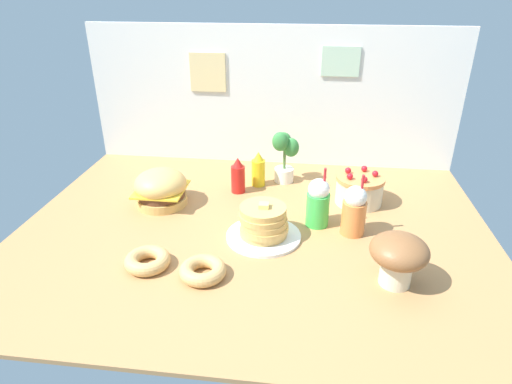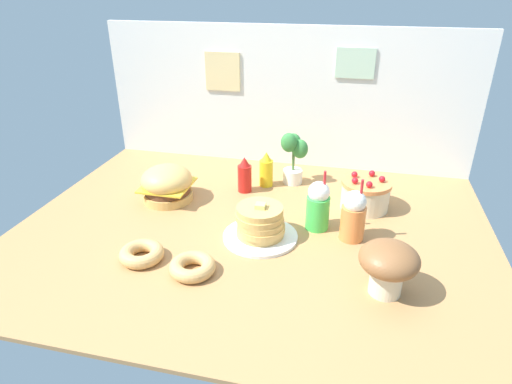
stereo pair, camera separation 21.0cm
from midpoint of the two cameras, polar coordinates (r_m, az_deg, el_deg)
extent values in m
cube|color=#B27F4C|center=(2.24, -3.05, -5.18)|extent=(2.41, 1.86, 0.02)
cube|color=silver|center=(2.91, -0.07, 12.27)|extent=(2.41, 0.03, 0.90)
cube|color=beige|center=(2.94, -8.46, 15.23)|extent=(0.23, 0.01, 0.25)
cube|color=#B2D1B2|center=(2.82, 8.87, 16.53)|extent=(0.23, 0.01, 0.18)
cylinder|color=#DBA859|center=(2.54, -14.53, -1.08)|extent=(0.28, 0.28, 0.05)
cylinder|color=#59331E|center=(2.52, -14.64, -0.20)|extent=(0.26, 0.26, 0.04)
cube|color=yellow|center=(2.51, -14.70, 0.30)|extent=(0.27, 0.27, 0.01)
ellipsoid|color=#E5B260|center=(2.50, -14.79, 1.00)|extent=(0.29, 0.29, 0.16)
cylinder|color=white|center=(2.16, -1.79, -5.85)|extent=(0.37, 0.37, 0.02)
cylinder|color=#E0AD5B|center=(2.15, -1.83, -5.25)|extent=(0.24, 0.24, 0.03)
cylinder|color=#E0AD5B|center=(2.13, -1.70, -4.70)|extent=(0.23, 0.23, 0.03)
cylinder|color=#E0AD5B|center=(2.11, -1.79, -3.96)|extent=(0.23, 0.23, 0.03)
cylinder|color=#E0AD5B|center=(2.10, -1.99, -3.21)|extent=(0.23, 0.23, 0.03)
cylinder|color=#E0AD5B|center=(2.09, -1.95, -2.40)|extent=(0.23, 0.23, 0.03)
cube|color=#F7E072|center=(2.07, -1.86, -1.85)|extent=(0.05, 0.05, 0.02)
cylinder|color=beige|center=(2.50, 11.04, 0.02)|extent=(0.26, 0.26, 0.14)
cylinder|color=#EA8C4C|center=(2.47, 11.20, 1.72)|extent=(0.27, 0.27, 0.02)
sphere|color=red|center=(2.47, 13.04, 2.31)|extent=(0.03, 0.03, 0.03)
sphere|color=red|center=(2.52, 11.72, 2.97)|extent=(0.03, 0.03, 0.03)
sphere|color=red|center=(2.48, 9.62, 2.76)|extent=(0.03, 0.03, 0.03)
sphere|color=red|center=(2.41, 9.79, 1.98)|extent=(0.03, 0.03, 0.03)
sphere|color=red|center=(2.39, 11.61, 1.56)|extent=(0.03, 0.03, 0.03)
cylinder|color=red|center=(2.59, -4.69, 1.64)|extent=(0.08, 0.08, 0.16)
cone|color=red|center=(2.54, -4.78, 3.86)|extent=(0.07, 0.07, 0.05)
cylinder|color=yellow|center=(2.66, -1.95, 2.48)|extent=(0.08, 0.08, 0.16)
cone|color=yellow|center=(2.62, -1.98, 4.65)|extent=(0.07, 0.07, 0.05)
cylinder|color=green|center=(2.24, 5.42, -2.37)|extent=(0.12, 0.12, 0.17)
sphere|color=white|center=(2.19, 5.55, 0.32)|extent=(0.11, 0.11, 0.11)
cylinder|color=red|center=(2.17, 6.22, 1.12)|extent=(0.01, 0.04, 0.17)
cylinder|color=orange|center=(2.19, 9.98, -3.41)|extent=(0.12, 0.12, 0.17)
sphere|color=white|center=(2.13, 10.22, -0.69)|extent=(0.11, 0.11, 0.11)
cylinder|color=red|center=(2.12, 10.94, 0.13)|extent=(0.01, 0.04, 0.17)
torus|color=tan|center=(2.03, -16.95, -8.68)|extent=(0.20, 0.20, 0.06)
torus|color=#D89ED8|center=(2.03, -16.97, -8.58)|extent=(0.19, 0.19, 0.05)
torus|color=tan|center=(1.92, -10.15, -10.18)|extent=(0.20, 0.20, 0.06)
torus|color=#F2E5C6|center=(1.92, -10.16, -10.08)|extent=(0.19, 0.19, 0.05)
cylinder|color=white|center=(2.73, 1.50, 2.23)|extent=(0.12, 0.12, 0.09)
cylinder|color=#4C7238|center=(2.69, 1.53, 4.56)|extent=(0.02, 0.02, 0.15)
ellipsoid|color=#38843D|center=(2.66, 2.36, 5.81)|extent=(0.10, 0.07, 0.12)
ellipsoid|color=#38843D|center=(2.69, 1.40, 6.58)|extent=(0.10, 0.07, 0.12)
ellipsoid|color=#38843D|center=(2.62, 0.90, 6.58)|extent=(0.10, 0.07, 0.12)
cylinder|color=beige|center=(1.90, 14.80, -10.26)|extent=(0.13, 0.13, 0.11)
ellipsoid|color=brown|center=(1.84, 15.19, -7.54)|extent=(0.24, 0.24, 0.13)
camera|label=1|loc=(0.10, -92.72, -1.34)|focal=30.52mm
camera|label=2|loc=(0.10, 87.28, 1.34)|focal=30.52mm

